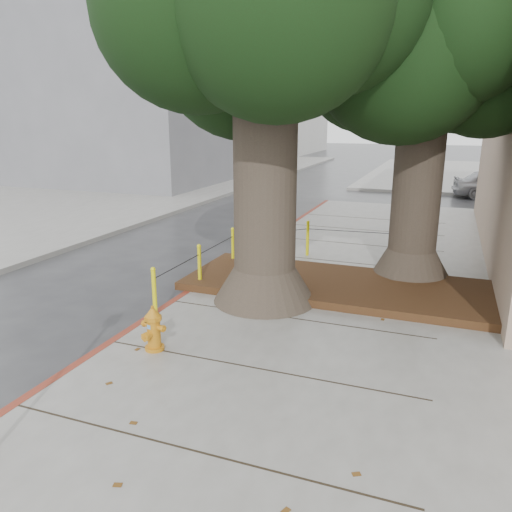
{
  "coord_description": "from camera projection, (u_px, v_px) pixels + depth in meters",
  "views": [
    {
      "loc": [
        2.9,
        -6.16,
        3.69
      ],
      "look_at": [
        -0.42,
        2.54,
        1.1
      ],
      "focal_mm": 35.0,
      "sensor_mm": 36.0,
      "label": 1
    }
  ],
  "objects": [
    {
      "name": "building_far_grey",
      "position": [
        149.0,
        79.0,
        30.88
      ],
      "size": [
        12.0,
        16.0,
        12.0
      ],
      "primitive_type": "cube",
      "color": "slate",
      "rests_on": "ground"
    },
    {
      "name": "tree_near",
      "position": [
        286.0,
        16.0,
        8.61
      ],
      "size": [
        4.5,
        3.8,
        7.68
      ],
      "color": "#4C3F33",
      "rests_on": "sidewalk_main"
    },
    {
      "name": "car_silver",
      "position": [
        498.0,
        184.0,
        23.42
      ],
      "size": [
        4.15,
        2.09,
        1.36
      ],
      "primitive_type": "imported",
      "rotation": [
        0.0,
        0.0,
        1.7
      ],
      "color": "#A9AAAF",
      "rests_on": "ground"
    },
    {
      "name": "curb_red",
      "position": [
        185.0,
        296.0,
        10.44
      ],
      "size": [
        0.14,
        26.0,
        0.16
      ],
      "primitive_type": "cube",
      "color": "maroon",
      "rests_on": "ground"
    },
    {
      "name": "car_dark",
      "position": [
        173.0,
        175.0,
        27.74
      ],
      "size": [
        2.11,
        4.52,
        1.28
      ],
      "primitive_type": "imported",
      "rotation": [
        0.0,
        0.0,
        -0.07
      ],
      "color": "black",
      "rests_on": "ground"
    },
    {
      "name": "fire_hydrant",
      "position": [
        153.0,
        329.0,
        7.79
      ],
      "size": [
        0.39,
        0.37,
        0.73
      ],
      "rotation": [
        0.0,
        0.0,
        -0.19
      ],
      "color": "orange",
      "rests_on": "sidewalk_main"
    },
    {
      "name": "tree_far",
      "position": [
        447.0,
        49.0,
        10.06
      ],
      "size": [
        4.5,
        3.8,
        7.17
      ],
      "color": "#4C3F33",
      "rests_on": "sidewalk_main"
    },
    {
      "name": "planter_bed",
      "position": [
        336.0,
        285.0,
        10.66
      ],
      "size": [
        6.4,
        2.6,
        0.16
      ],
      "primitive_type": "cube",
      "color": "black",
      "rests_on": "sidewalk_main"
    },
    {
      "name": "ground",
      "position": [
        222.0,
        371.0,
        7.53
      ],
      "size": [
        140.0,
        140.0,
        0.0
      ],
      "primitive_type": "plane",
      "color": "#28282B",
      "rests_on": "ground"
    },
    {
      "name": "building_far_white",
      "position": [
        253.0,
        80.0,
        51.87
      ],
      "size": [
        12.0,
        18.0,
        15.0
      ],
      "primitive_type": "cube",
      "color": "silver",
      "rests_on": "ground"
    },
    {
      "name": "bollard_ring",
      "position": [
        266.0,
        253.0,
        11.58
      ],
      "size": [
        3.79,
        5.39,
        0.95
      ],
      "color": "yellow",
      "rests_on": "sidewalk_main"
    },
    {
      "name": "sidewalk_far",
      "position": [
        499.0,
        175.0,
        32.44
      ],
      "size": [
        16.0,
        20.0,
        0.15
      ],
      "primitive_type": "cube",
      "color": "slate",
      "rests_on": "ground"
    },
    {
      "name": "sidewalk_opposite",
      "position": [
        22.0,
        205.0,
        21.32
      ],
      "size": [
        14.0,
        60.0,
        0.15
      ],
      "primitive_type": "cube",
      "color": "slate",
      "rests_on": "ground"
    }
  ]
}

